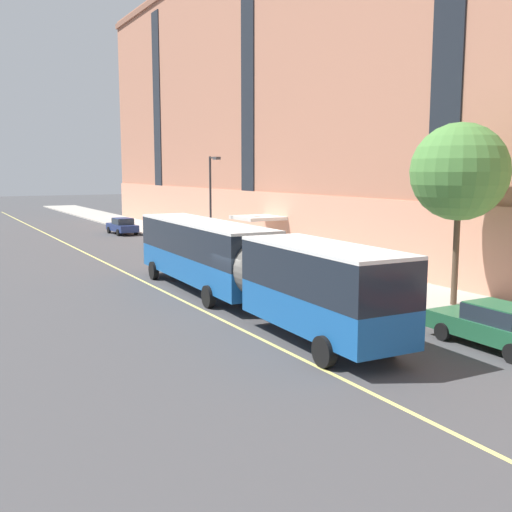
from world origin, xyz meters
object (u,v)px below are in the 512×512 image
(street_tree_mid_block, at_px, (460,172))
(parked_car_navy_5, at_px, (122,226))
(city_bus, at_px, (239,262))
(parked_car_green_1, at_px, (495,326))
(parked_car_white_3, at_px, (265,264))
(street_lamp, at_px, (212,193))
(parked_car_champagne_0, at_px, (169,239))

(street_tree_mid_block, bearing_deg, parked_car_navy_5, 95.49)
(city_bus, height_order, parked_car_green_1, city_bus)
(parked_car_green_1, xyz_separation_m, street_tree_mid_block, (3.52, 5.02, 5.17))
(parked_car_green_1, bearing_deg, parked_car_white_3, 89.98)
(city_bus, relative_size, street_lamp, 3.00)
(city_bus, relative_size, parked_car_navy_5, 4.43)
(parked_car_navy_5, distance_m, street_lamp, 16.60)
(city_bus, bearing_deg, parked_car_white_3, 51.14)
(parked_car_champagne_0, distance_m, street_tree_mid_block, 26.05)
(street_tree_mid_block, distance_m, street_lamp, 21.56)
(parked_car_green_1, height_order, street_tree_mid_block, street_tree_mid_block)
(city_bus, height_order, street_lamp, street_lamp)
(parked_car_green_1, relative_size, parked_car_navy_5, 1.02)
(parked_car_white_3, distance_m, parked_car_navy_5, 26.92)
(parked_car_navy_5, bearing_deg, parked_car_champagne_0, -90.05)
(parked_car_navy_5, xyz_separation_m, street_tree_mid_block, (3.60, -37.53, 5.17))
(city_bus, distance_m, parked_car_white_3, 7.60)
(parked_car_green_1, bearing_deg, city_bus, 115.62)
(parked_car_white_3, distance_m, street_lamp, 11.54)
(parked_car_navy_5, relative_size, street_tree_mid_block, 0.59)
(city_bus, height_order, parked_car_white_3, city_bus)
(parked_car_green_1, relative_size, street_tree_mid_block, 0.60)
(parked_car_champagne_0, distance_m, parked_car_white_3, 14.66)
(street_tree_mid_block, xyz_separation_m, street_lamp, (-1.71, 21.43, -1.58))
(parked_car_white_3, xyz_separation_m, street_lamp, (1.81, 10.82, 3.59))
(city_bus, xyz_separation_m, street_lamp, (6.51, 16.66, 2.32))
(parked_car_champagne_0, relative_size, street_tree_mid_block, 0.53)
(parked_car_champagne_0, distance_m, parked_car_navy_5, 12.26)
(parked_car_navy_5, relative_size, street_lamp, 0.68)
(city_bus, height_order, parked_car_champagne_0, city_bus)
(city_bus, xyz_separation_m, parked_car_champagne_0, (4.61, 20.50, -1.27))
(city_bus, distance_m, street_lamp, 18.03)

